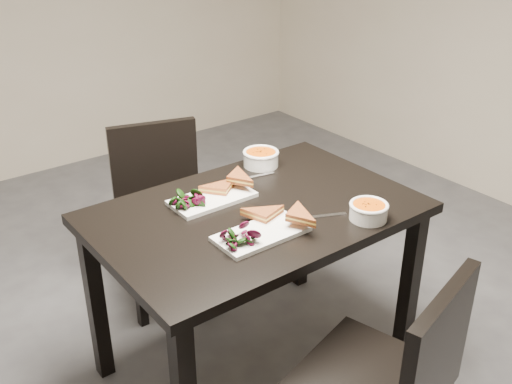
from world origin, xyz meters
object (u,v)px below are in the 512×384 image
(plate_near, at_px, (261,234))
(soup_bowl_far, at_px, (261,157))
(table, at_px, (256,231))
(soup_bowl_near, at_px, (369,210))
(chair_far, at_px, (162,202))
(chair_near, at_px, (395,378))
(plate_far, at_px, (212,199))

(plate_near, height_order, soup_bowl_far, soup_bowl_far)
(table, height_order, soup_bowl_far, soup_bowl_far)
(plate_near, xyz_separation_m, soup_bowl_near, (0.38, -0.14, 0.03))
(plate_near, bearing_deg, soup_bowl_far, 52.38)
(chair_far, bearing_deg, soup_bowl_near, -57.60)
(chair_near, height_order, plate_near, chair_near)
(chair_far, xyz_separation_m, soup_bowl_far, (0.28, -0.42, 0.31))
(chair_near, distance_m, plate_near, 0.63)
(table, xyz_separation_m, plate_near, (-0.11, -0.17, 0.11))
(table, bearing_deg, soup_bowl_far, 49.63)
(soup_bowl_far, bearing_deg, table, -130.37)
(chair_near, relative_size, soup_bowl_far, 5.41)
(chair_near, relative_size, chair_far, 1.00)
(soup_bowl_far, bearing_deg, chair_far, 123.56)
(plate_far, relative_size, soup_bowl_far, 2.07)
(chair_near, distance_m, chair_far, 1.46)
(chair_near, relative_size, plate_near, 2.60)
(plate_near, height_order, soup_bowl_near, soup_bowl_near)
(table, height_order, plate_near, plate_near)
(chair_near, distance_m, soup_bowl_near, 0.60)
(plate_near, bearing_deg, table, 57.88)
(chair_near, bearing_deg, soup_bowl_far, 59.72)
(chair_near, distance_m, soup_bowl_far, 1.12)
(chair_near, xyz_separation_m, plate_near, (-0.08, 0.57, 0.27))
(table, xyz_separation_m, soup_bowl_near, (0.28, -0.31, 0.13))
(plate_far, xyz_separation_m, soup_bowl_far, (0.35, 0.15, 0.03))
(table, distance_m, soup_bowl_near, 0.44)
(table, bearing_deg, soup_bowl_near, -48.38)
(plate_near, distance_m, plate_far, 0.32)
(chair_far, xyz_separation_m, soup_bowl_near, (0.29, -1.03, 0.30))
(chair_far, height_order, plate_far, chair_far)
(chair_far, relative_size, soup_bowl_far, 5.41)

